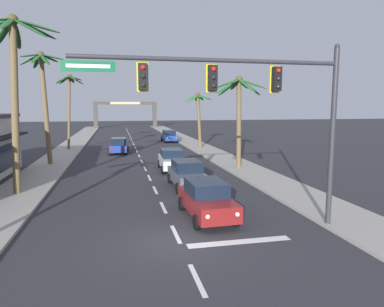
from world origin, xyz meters
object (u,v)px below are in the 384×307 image
object	(u,v)px
palm_right_second	(238,101)
palm_left_farthest	(69,93)
sedan_lead_at_stop_bar	(207,199)
sedan_third_in_queue	(187,174)
palm_left_second	(15,72)
town_gateway_arch	(126,111)
sedan_parked_nearest_kerb	(169,136)
palm_right_third	(198,109)
sedan_oncoming_far	(119,145)
traffic_signal_mast	(256,97)
sedan_fifth_in_queue	(172,160)
palm_left_third	(44,89)

from	to	relation	value
palm_right_second	palm_left_farthest	bearing A→B (deg)	133.31
sedan_lead_at_stop_bar	sedan_third_in_queue	bearing A→B (deg)	87.07
palm_left_second	town_gateway_arch	bearing A→B (deg)	83.05
sedan_third_in_queue	sedan_parked_nearest_kerb	world-z (taller)	same
palm_left_second	town_gateway_arch	world-z (taller)	palm_left_second
palm_left_farthest	palm_right_third	world-z (taller)	palm_left_farthest
sedan_lead_at_stop_bar	sedan_third_in_queue	size ratio (longest dim) A/B	1.01
sedan_oncoming_far	palm_left_second	distance (m)	18.85
palm_left_farthest	town_gateway_arch	world-z (taller)	palm_left_farthest
sedan_parked_nearest_kerb	traffic_signal_mast	bearing A→B (deg)	-93.23
sedan_oncoming_far	sedan_parked_nearest_kerb	distance (m)	13.04
sedan_lead_at_stop_bar	palm_right_second	size ratio (longest dim) A/B	0.61
sedan_fifth_in_queue	palm_left_third	xyz separation A→B (m)	(-10.07, 4.46, 5.59)
traffic_signal_mast	palm_left_third	xyz separation A→B (m)	(-11.14, 18.74, 1.04)
sedan_third_in_queue	palm_left_second	world-z (taller)	palm_left_second
sedan_third_in_queue	palm_right_second	distance (m)	8.80
traffic_signal_mast	palm_right_second	bearing A→B (deg)	72.88
sedan_fifth_in_queue	palm_right_second	world-z (taller)	palm_right_second
sedan_oncoming_far	palm_left_farthest	xyz separation A→B (m)	(-5.32, 3.85, 5.64)
sedan_lead_at_stop_bar	sedan_parked_nearest_kerb	bearing A→B (deg)	84.29
sedan_lead_at_stop_bar	palm_left_farthest	size ratio (longest dim) A/B	0.52
town_gateway_arch	sedan_lead_at_stop_bar	bearing A→B (deg)	-88.53
palm_left_third	palm_right_third	xyz separation A→B (m)	(15.43, 8.96, -1.68)
sedan_oncoming_far	palm_right_third	size ratio (longest dim) A/B	0.68
town_gateway_arch	sedan_oncoming_far	bearing A→B (deg)	-92.53
sedan_third_in_queue	town_gateway_arch	xyz separation A→B (m)	(-2.05, 61.82, 3.14)
sedan_parked_nearest_kerb	palm_left_third	distance (m)	22.58
sedan_parked_nearest_kerb	palm_left_farthest	size ratio (longest dim) A/B	0.52
palm_right_second	town_gateway_arch	bearing A→B (deg)	97.37
sedan_third_in_queue	palm_left_farthest	bearing A→B (deg)	114.13
palm_right_second	town_gateway_arch	world-z (taller)	palm_right_second
sedan_third_in_queue	palm_right_third	xyz separation A→B (m)	(5.34, 19.43, 3.91)
town_gateway_arch	sedan_fifth_in_queue	bearing A→B (deg)	-87.93
traffic_signal_mast	palm_left_second	world-z (taller)	palm_left_second
palm_right_third	town_gateway_arch	size ratio (longest dim) A/B	0.46
traffic_signal_mast	sedan_lead_at_stop_bar	distance (m)	5.26
palm_left_second	palm_left_third	distance (m)	10.45
palm_left_third	palm_right_third	world-z (taller)	palm_left_third
sedan_lead_at_stop_bar	palm_right_third	size ratio (longest dim) A/B	0.68
palm_right_third	town_gateway_arch	bearing A→B (deg)	99.88
sedan_third_in_queue	palm_left_third	distance (m)	15.58
palm_right_third	town_gateway_arch	world-z (taller)	palm_right_third
sedan_lead_at_stop_bar	sedan_fifth_in_queue	distance (m)	12.02
sedan_parked_nearest_kerb	palm_right_third	xyz separation A→B (m)	(2.25, -8.50, 3.91)
sedan_fifth_in_queue	palm_left_second	bearing A→B (deg)	-148.02
sedan_lead_at_stop_bar	palm_right_second	world-z (taller)	palm_right_second
sedan_fifth_in_queue	sedan_oncoming_far	bearing A→B (deg)	109.99
traffic_signal_mast	town_gateway_arch	distance (m)	70.17
sedan_parked_nearest_kerb	palm_left_farthest	bearing A→B (deg)	-150.38
sedan_lead_at_stop_bar	palm_left_farthest	bearing A→B (deg)	108.60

